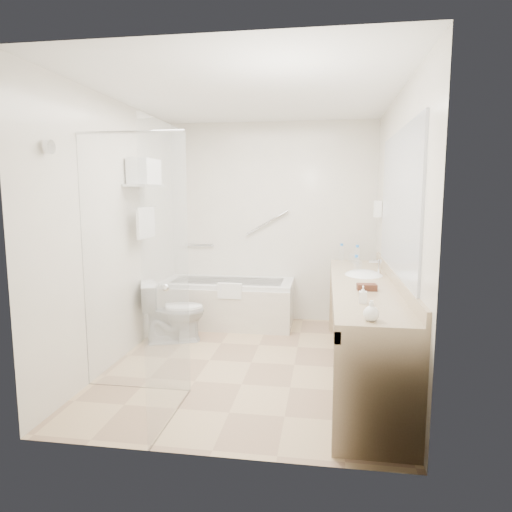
# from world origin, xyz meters

# --- Properties ---
(floor) EXTENTS (3.20, 3.20, 0.00)m
(floor) POSITION_xyz_m (0.00, 0.00, 0.00)
(floor) COLOR tan
(floor) RESTS_ON ground
(ceiling) EXTENTS (2.60, 3.20, 0.10)m
(ceiling) POSITION_xyz_m (0.00, 0.00, 2.50)
(ceiling) COLOR white
(ceiling) RESTS_ON wall_back
(wall_back) EXTENTS (2.60, 0.10, 2.50)m
(wall_back) POSITION_xyz_m (0.00, 1.60, 1.25)
(wall_back) COLOR beige
(wall_back) RESTS_ON ground
(wall_front) EXTENTS (2.60, 0.10, 2.50)m
(wall_front) POSITION_xyz_m (0.00, -1.60, 1.25)
(wall_front) COLOR beige
(wall_front) RESTS_ON ground
(wall_left) EXTENTS (0.10, 3.20, 2.50)m
(wall_left) POSITION_xyz_m (-1.30, 0.00, 1.25)
(wall_left) COLOR beige
(wall_left) RESTS_ON ground
(wall_right) EXTENTS (0.10, 3.20, 2.50)m
(wall_right) POSITION_xyz_m (1.30, 0.00, 1.25)
(wall_right) COLOR beige
(wall_right) RESTS_ON ground
(bathtub) EXTENTS (1.60, 0.73, 0.59)m
(bathtub) POSITION_xyz_m (-0.50, 1.24, 0.28)
(bathtub) COLOR silver
(bathtub) RESTS_ON floor
(grab_bar_short) EXTENTS (0.40, 0.03, 0.03)m
(grab_bar_short) POSITION_xyz_m (-0.95, 1.56, 0.95)
(grab_bar_short) COLOR silver
(grab_bar_short) RESTS_ON wall_back
(grab_bar_long) EXTENTS (0.53, 0.03, 0.33)m
(grab_bar_long) POSITION_xyz_m (-0.05, 1.56, 1.25)
(grab_bar_long) COLOR silver
(grab_bar_long) RESTS_ON wall_back
(shower_enclosure) EXTENTS (0.96, 0.91, 2.11)m
(shower_enclosure) POSITION_xyz_m (-0.63, -0.93, 1.07)
(shower_enclosure) COLOR silver
(shower_enclosure) RESTS_ON floor
(towel_shelf) EXTENTS (0.24, 0.55, 0.81)m
(towel_shelf) POSITION_xyz_m (-1.17, 0.35, 1.75)
(towel_shelf) COLOR silver
(towel_shelf) RESTS_ON wall_left
(vanity_counter) EXTENTS (0.55, 2.70, 0.95)m
(vanity_counter) POSITION_xyz_m (1.02, -0.15, 0.64)
(vanity_counter) COLOR tan
(vanity_counter) RESTS_ON floor
(sink) EXTENTS (0.40, 0.52, 0.14)m
(sink) POSITION_xyz_m (1.05, 0.25, 0.82)
(sink) COLOR silver
(sink) RESTS_ON vanity_counter
(faucet) EXTENTS (0.03, 0.03, 0.14)m
(faucet) POSITION_xyz_m (1.20, 0.25, 0.93)
(faucet) COLOR silver
(faucet) RESTS_ON vanity_counter
(mirror) EXTENTS (0.02, 2.00, 1.20)m
(mirror) POSITION_xyz_m (1.29, -0.15, 1.55)
(mirror) COLOR #A9ADB5
(mirror) RESTS_ON wall_right
(hairdryer_unit) EXTENTS (0.08, 0.10, 0.18)m
(hairdryer_unit) POSITION_xyz_m (1.25, 1.05, 1.45)
(hairdryer_unit) COLOR white
(hairdryer_unit) RESTS_ON wall_right
(toilet) EXTENTS (0.78, 0.60, 0.67)m
(toilet) POSITION_xyz_m (-0.95, 0.50, 0.33)
(toilet) COLOR silver
(toilet) RESTS_ON floor
(amenity_basket) EXTENTS (0.16, 0.11, 0.05)m
(amenity_basket) POSITION_xyz_m (1.02, -0.47, 0.88)
(amenity_basket) COLOR #4F2B1C
(amenity_basket) RESTS_ON vanity_counter
(soap_bottle_a) EXTENTS (0.07, 0.13, 0.06)m
(soap_bottle_a) POSITION_xyz_m (0.96, -0.92, 0.88)
(soap_bottle_a) COLOR white
(soap_bottle_a) RESTS_ON vanity_counter
(soap_bottle_b) EXTENTS (0.11, 0.14, 0.10)m
(soap_bottle_b) POSITION_xyz_m (0.97, -1.37, 0.90)
(soap_bottle_b) COLOR white
(soap_bottle_b) RESTS_ON vanity_counter
(water_bottle_left) EXTENTS (0.06, 0.06, 0.19)m
(water_bottle_left) POSITION_xyz_m (0.98, 0.23, 0.94)
(water_bottle_left) COLOR silver
(water_bottle_left) RESTS_ON vanity_counter
(water_bottle_mid) EXTENTS (0.07, 0.07, 0.21)m
(water_bottle_mid) POSITION_xyz_m (1.03, 0.90, 0.95)
(water_bottle_mid) COLOR silver
(water_bottle_mid) RESTS_ON vanity_counter
(water_bottle_right) EXTENTS (0.06, 0.06, 0.20)m
(water_bottle_right) POSITION_xyz_m (0.87, 1.10, 0.94)
(water_bottle_right) COLOR silver
(water_bottle_right) RESTS_ON vanity_counter
(drinking_glass_near) EXTENTS (0.09, 0.09, 0.10)m
(drinking_glass_near) POSITION_xyz_m (0.99, 1.01, 0.90)
(drinking_glass_near) COLOR silver
(drinking_glass_near) RESTS_ON vanity_counter
(drinking_glass_far) EXTENTS (0.08, 0.08, 0.08)m
(drinking_glass_far) POSITION_xyz_m (1.04, 0.60, 0.89)
(drinking_glass_far) COLOR silver
(drinking_glass_far) RESTS_ON vanity_counter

